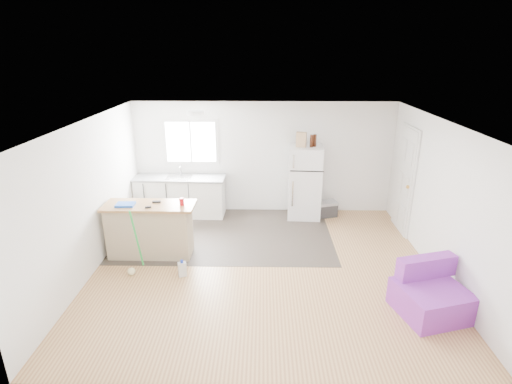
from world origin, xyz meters
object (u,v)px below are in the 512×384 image
Objects in this scene: purple_seat at (430,295)px; cardboard_box at (301,140)px; bottle_left at (312,141)px; kitchen_cabinets at (181,196)px; red_cup at (182,202)px; cooler at (326,209)px; cleaner_jug at (182,269)px; refrigerator at (305,182)px; blue_tray at (125,205)px; bottle_right at (315,140)px; mop at (133,261)px; peninsula at (150,230)px.

cardboard_box reaches higher than purple_seat.
kitchen_cabinets is at bearing 178.15° from bottle_left.
red_cup is 0.48× the size of bottle_left.
cleaner_jug is at bearing -153.57° from cooler.
cleaner_jug is (-2.15, -2.46, -0.65)m from refrigerator.
bottle_right is (3.35, 1.82, 0.70)m from blue_tray.
kitchen_cabinets is 3.89× the size of cooler.
mop is at bearing -137.37° from refrigerator.
red_cup is (-0.09, 0.69, 0.88)m from cleaner_jug.
cleaner_jug is 2.35× the size of red_cup.
cleaner_jug is (-2.65, -2.46, -0.05)m from cooler.
cooler is at bearing 89.62° from purple_seat.
refrigerator reaches higher than red_cup.
red_cup is (-2.24, -1.77, 0.23)m from refrigerator.
cardboard_box reaches higher than cooler.
blue_tray is 3.78m from bottle_left.
kitchen_cabinets is at bearing -177.30° from refrigerator.
cooler is 1.53m from bottle_right.
bottle_left reaches higher than cleaner_jug.
cardboard_box is at bearing -170.15° from bottle_right.
refrigerator is 5.45× the size of cleaner_jug.
kitchen_cabinets is 7.77× the size of bottle_right.
red_cup is 0.48× the size of bottle_right.
kitchen_cabinets is 2.46m from mop.
kitchen_cabinets is 3.16m from cooler.
cleaner_jug is (0.50, -2.49, -0.31)m from kitchen_cabinets.
mop is at bearing -142.38° from bottle_left.
red_cup is at bearing 47.78° from mop.
cleaner_jug is at bearing -45.56° from peninsula.
cardboard_box is (2.04, 2.42, 1.57)m from cleaner_jug.
peninsula is 5.14× the size of cardboard_box.
bottle_left is at bearing -3.44° from cardboard_box.
bottle_right is (3.11, 2.40, 1.43)m from mop.
refrigerator is at bearing 29.67° from blue_tray.
purple_seat is at bearing -22.73° from red_cup.
bottle_left is at bearing -24.47° from refrigerator.
refrigerator is 3.83m from mop.
cooler is 1.55m from bottle_left.
mop is 4.18m from bottle_right.
purple_seat is at bearing -5.45° from mop.
mop reaches higher than purple_seat.
bottle_left is (2.33, 1.72, 0.66)m from red_cup.
bottle_left is (3.04, 2.34, 1.43)m from mop.
refrigerator reaches higher than blue_tray.
cooler is 0.48× the size of purple_seat.
purple_seat is 3.77m from bottle_left.
refrigerator reaches higher than purple_seat.
red_cup reaches higher than blue_tray.
blue_tray is (-0.24, 0.58, 0.73)m from mop.
purple_seat is 3.47× the size of blue_tray.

